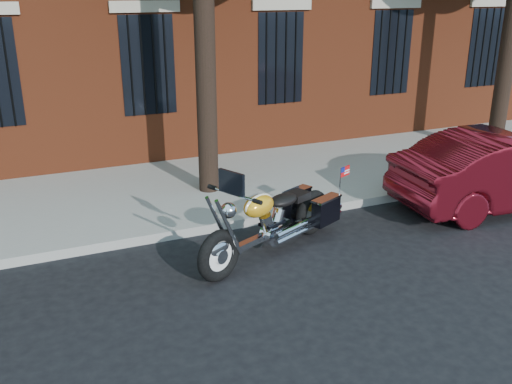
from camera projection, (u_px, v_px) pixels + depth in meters
name	position (u px, v px, depth m)	size (l,w,h in m)	color
ground	(244.00, 268.00, 7.98)	(120.00, 120.00, 0.00)	black
curb	(211.00, 227.00, 9.15)	(40.00, 0.16, 0.15)	gray
sidewalk	(178.00, 191.00, 10.77)	(40.00, 3.60, 0.15)	gray
motorcycle	(277.00, 221.00, 8.29)	(2.82, 1.55, 1.47)	black
car_maroon	(508.00, 170.00, 9.99)	(1.44, 4.13, 1.36)	#5F0D17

